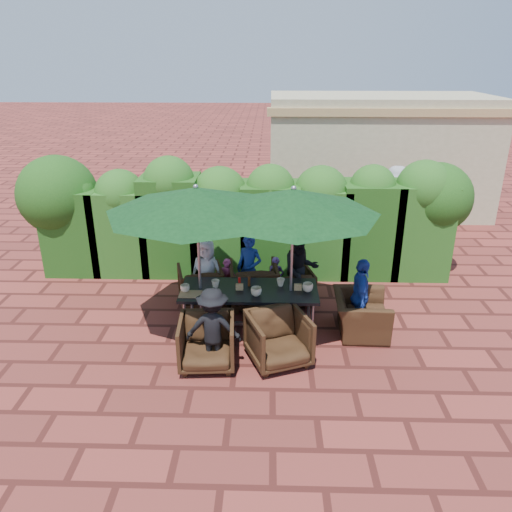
{
  "coord_description": "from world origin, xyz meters",
  "views": [
    {
      "loc": [
        0.49,
        -7.28,
        4.28
      ],
      "look_at": [
        0.27,
        0.4,
        1.13
      ],
      "focal_mm": 35.0,
      "sensor_mm": 36.0,
      "label": 1
    }
  ],
  "objects_px": {
    "umbrella_right": "(293,202)",
    "chair_far_mid": "(254,282)",
    "chair_far_left": "(201,284)",
    "chair_far_right": "(292,285)",
    "umbrella_left": "(196,200)",
    "chair_near_right": "(279,337)",
    "chair_near_left": "(207,340)",
    "dining_table": "(249,294)",
    "chair_end_right": "(361,308)"
  },
  "relations": [
    {
      "from": "chair_far_right",
      "to": "chair_far_mid",
      "type": "bearing_deg",
      "value": -6.92
    },
    {
      "from": "umbrella_left",
      "to": "chair_far_mid",
      "type": "height_order",
      "value": "umbrella_left"
    },
    {
      "from": "chair_near_left",
      "to": "dining_table",
      "type": "bearing_deg",
      "value": 56.0
    },
    {
      "from": "chair_far_left",
      "to": "chair_near_left",
      "type": "bearing_deg",
      "value": 85.74
    },
    {
      "from": "chair_far_left",
      "to": "chair_end_right",
      "type": "distance_m",
      "value": 2.89
    },
    {
      "from": "umbrella_right",
      "to": "chair_end_right",
      "type": "distance_m",
      "value": 2.12
    },
    {
      "from": "umbrella_right",
      "to": "chair_far_mid",
      "type": "relative_size",
      "value": 3.03
    },
    {
      "from": "chair_near_right",
      "to": "chair_far_left",
      "type": "bearing_deg",
      "value": 106.12
    },
    {
      "from": "umbrella_right",
      "to": "chair_far_right",
      "type": "bearing_deg",
      "value": 85.66
    },
    {
      "from": "umbrella_right",
      "to": "chair_far_mid",
      "type": "distance_m",
      "value": 2.1
    },
    {
      "from": "chair_far_left",
      "to": "chair_far_mid",
      "type": "relative_size",
      "value": 0.91
    },
    {
      "from": "chair_far_right",
      "to": "chair_end_right",
      "type": "xyz_separation_m",
      "value": [
        1.07,
        -1.01,
        0.07
      ]
    },
    {
      "from": "chair_far_mid",
      "to": "chair_near_left",
      "type": "xyz_separation_m",
      "value": [
        -0.62,
        -1.91,
        -0.03
      ]
    },
    {
      "from": "umbrella_left",
      "to": "chair_near_right",
      "type": "distance_m",
      "value": 2.37
    },
    {
      "from": "umbrella_left",
      "to": "chair_far_mid",
      "type": "distance_m",
      "value": 2.15
    },
    {
      "from": "dining_table",
      "to": "chair_far_mid",
      "type": "distance_m",
      "value": 0.95
    },
    {
      "from": "chair_end_right",
      "to": "chair_near_right",
      "type": "bearing_deg",
      "value": 125.27
    },
    {
      "from": "chair_near_left",
      "to": "umbrella_right",
      "type": "bearing_deg",
      "value": 34.4
    },
    {
      "from": "umbrella_left",
      "to": "chair_far_left",
      "type": "distance_m",
      "value": 2.03
    },
    {
      "from": "chair_near_left",
      "to": "chair_far_mid",
      "type": "bearing_deg",
      "value": 68.35
    },
    {
      "from": "chair_end_right",
      "to": "umbrella_right",
      "type": "bearing_deg",
      "value": 92.65
    },
    {
      "from": "chair_far_right",
      "to": "umbrella_left",
      "type": "bearing_deg",
      "value": 18.63
    },
    {
      "from": "chair_end_right",
      "to": "chair_far_right",
      "type": "bearing_deg",
      "value": 48.77
    },
    {
      "from": "umbrella_right",
      "to": "chair_far_mid",
      "type": "xyz_separation_m",
      "value": [
        -0.63,
        0.94,
        -1.78
      ]
    },
    {
      "from": "dining_table",
      "to": "umbrella_left",
      "type": "distance_m",
      "value": 1.73
    },
    {
      "from": "chair_near_left",
      "to": "chair_end_right",
      "type": "height_order",
      "value": "chair_end_right"
    },
    {
      "from": "chair_far_right",
      "to": "chair_end_right",
      "type": "bearing_deg",
      "value": 123.08
    },
    {
      "from": "chair_far_left",
      "to": "chair_far_right",
      "type": "height_order",
      "value": "chair_far_left"
    },
    {
      "from": "umbrella_left",
      "to": "chair_end_right",
      "type": "xyz_separation_m",
      "value": [
        2.61,
        -0.04,
        -1.78
      ]
    },
    {
      "from": "umbrella_right",
      "to": "chair_far_right",
      "type": "relative_size",
      "value": 3.67
    },
    {
      "from": "chair_far_mid",
      "to": "chair_end_right",
      "type": "height_order",
      "value": "chair_far_mid"
    },
    {
      "from": "umbrella_right",
      "to": "chair_far_right",
      "type": "height_order",
      "value": "umbrella_right"
    },
    {
      "from": "dining_table",
      "to": "chair_far_left",
      "type": "xyz_separation_m",
      "value": [
        -0.92,
        0.92,
        -0.28
      ]
    },
    {
      "from": "chair_far_left",
      "to": "chair_near_right",
      "type": "xyz_separation_m",
      "value": [
        1.38,
        -1.81,
        0.03
      ]
    },
    {
      "from": "chair_far_mid",
      "to": "chair_far_right",
      "type": "distance_m",
      "value": 0.71
    },
    {
      "from": "chair_far_left",
      "to": "chair_near_left",
      "type": "xyz_separation_m",
      "value": [
        0.34,
        -1.91,
        0.01
      ]
    },
    {
      "from": "umbrella_left",
      "to": "chair_far_mid",
      "type": "xyz_separation_m",
      "value": [
        0.83,
        0.89,
        -1.78
      ]
    },
    {
      "from": "chair_far_right",
      "to": "chair_end_right",
      "type": "distance_m",
      "value": 1.47
    },
    {
      "from": "umbrella_left",
      "to": "chair_end_right",
      "type": "height_order",
      "value": "umbrella_left"
    },
    {
      "from": "chair_far_mid",
      "to": "chair_near_right",
      "type": "height_order",
      "value": "chair_far_mid"
    },
    {
      "from": "chair_far_left",
      "to": "chair_end_right",
      "type": "xyz_separation_m",
      "value": [
        2.73,
        -0.92,
        0.03
      ]
    },
    {
      "from": "umbrella_right",
      "to": "chair_end_right",
      "type": "height_order",
      "value": "umbrella_right"
    },
    {
      "from": "dining_table",
      "to": "chair_far_left",
      "type": "height_order",
      "value": "chair_far_left"
    },
    {
      "from": "dining_table",
      "to": "chair_end_right",
      "type": "xyz_separation_m",
      "value": [
        1.81,
        -0.0,
        -0.24
      ]
    },
    {
      "from": "umbrella_left",
      "to": "chair_far_right",
      "type": "relative_size",
      "value": 3.87
    },
    {
      "from": "umbrella_left",
      "to": "umbrella_right",
      "type": "relative_size",
      "value": 1.06
    },
    {
      "from": "chair_far_left",
      "to": "chair_near_right",
      "type": "relative_size",
      "value": 0.94
    },
    {
      "from": "chair_near_left",
      "to": "chair_near_right",
      "type": "relative_size",
      "value": 0.97
    },
    {
      "from": "umbrella_left",
      "to": "chair_far_mid",
      "type": "bearing_deg",
      "value": 46.9
    },
    {
      "from": "dining_table",
      "to": "chair_far_mid",
      "type": "relative_size",
      "value": 2.52
    }
  ]
}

